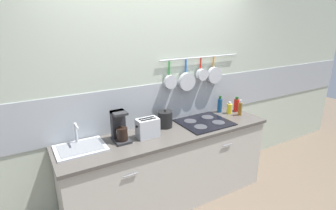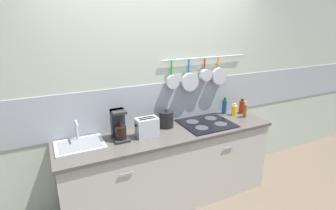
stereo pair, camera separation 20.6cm
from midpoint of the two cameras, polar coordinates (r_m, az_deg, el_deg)
The scene contains 13 objects.
ground_plane at distance 3.32m, azimuth 2.29°, elevation -20.00°, with size 12.00×12.00×0.00m, color brown.
wall_back at distance 3.01m, azimuth -0.34°, elevation 3.12°, with size 7.20×0.15×2.60m.
cabinet_base at distance 3.08m, azimuth 2.39°, elevation -13.76°, with size 2.36×0.56×0.85m.
countertop at distance 2.87m, azimuth 2.50°, elevation -6.24°, with size 2.40×0.58×0.03m.
sink_basin at distance 2.68m, azimuth -16.61°, elevation -8.09°, with size 0.46×0.35×0.22m.
coffee_maker at distance 2.69m, azimuth -8.47°, elevation -4.72°, with size 0.15×0.21×0.31m.
toaster at distance 2.73m, azimuth -2.44°, elevation -4.87°, with size 0.24×0.13×0.20m.
kettle at distance 2.96m, azimuth 1.57°, elevation -3.11°, with size 0.17×0.17×0.21m.
cooktop at distance 3.12m, azimuth 10.24°, elevation -3.97°, with size 0.58×0.51×0.01m.
bottle_sesame_oil at distance 3.48m, azimuth 13.85°, elevation -0.31°, with size 0.06×0.06×0.22m.
bottle_hot_sauce at distance 3.46m, azimuth 15.86°, elevation -1.06°, with size 0.07×0.07×0.15m.
bottle_olive_oil at distance 3.42m, azimuth 18.13°, elevation -1.18°, with size 0.05×0.05×0.20m.
bottle_dish_soap at distance 3.56m, azimuth 17.38°, elevation -0.37°, with size 0.07×0.07×0.20m.
Camera 2 is at (-1.17, -2.34, 2.05)m, focal length 28.00 mm.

